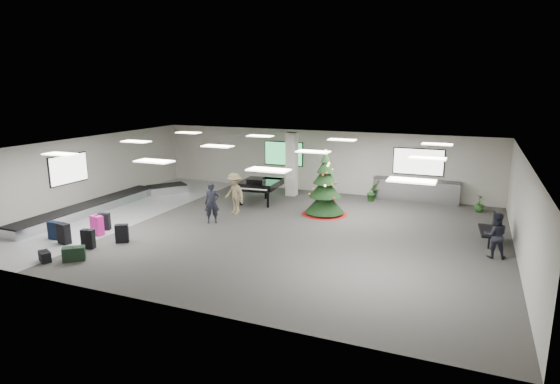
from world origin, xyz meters
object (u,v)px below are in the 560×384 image
at_px(bench, 491,228).
at_px(potted_plant_right, 480,203).
at_px(baggage_carousel, 107,204).
at_px(traveler_b, 235,194).
at_px(christmas_tree, 325,192).
at_px(traveler_bench, 496,235).
at_px(grand_piano, 260,184).
at_px(service_counter, 416,191).
at_px(potted_plant_left, 372,192).
at_px(traveler_a, 212,203).
at_px(pink_suitcase, 97,225).

xyz_separation_m(bench, potted_plant_right, (-0.36, 4.39, -0.18)).
relative_size(baggage_carousel, traveler_b, 5.34).
distance_m(christmas_tree, traveler_bench, 7.26).
bearing_deg(christmas_tree, grand_piano, 167.83).
relative_size(service_counter, traveler_bench, 2.69).
bearing_deg(potted_plant_left, grand_piano, -154.08).
relative_size(baggage_carousel, traveler_a, 5.86).
height_order(grand_piano, traveler_a, traveler_a).
xyz_separation_m(service_counter, potted_plant_right, (2.86, -0.82, -0.16)).
bearing_deg(traveler_a, christmas_tree, 7.96).
distance_m(service_counter, grand_piano, 7.51).
bearing_deg(traveler_a, bench, -21.01).
distance_m(service_counter, traveler_bench, 7.47).
relative_size(traveler_a, traveler_bench, 1.10).
distance_m(christmas_tree, traveler_b, 3.92).
height_order(service_counter, bench, service_counter).
distance_m(service_counter, potted_plant_left, 2.09).
height_order(pink_suitcase, potted_plant_right, pink_suitcase).
height_order(service_counter, grand_piano, grand_piano).
bearing_deg(potted_plant_right, traveler_b, -155.65).
height_order(service_counter, pink_suitcase, service_counter).
bearing_deg(traveler_bench, christmas_tree, -29.75).
relative_size(pink_suitcase, potted_plant_right, 1.01).
height_order(pink_suitcase, potted_plant_left, potted_plant_left).
distance_m(christmas_tree, bench, 6.75).
relative_size(baggage_carousel, potted_plant_right, 12.63).
bearing_deg(potted_plant_right, pink_suitcase, -145.59).
bearing_deg(grand_piano, traveler_a, -100.62).
height_order(christmas_tree, traveler_a, christmas_tree).
height_order(pink_suitcase, traveler_b, traveler_b).
distance_m(baggage_carousel, potted_plant_right, 16.77).
distance_m(baggage_carousel, potted_plant_left, 12.43).
distance_m(bench, traveler_bench, 1.50).
height_order(service_counter, traveler_a, traveler_a).
height_order(christmas_tree, bench, christmas_tree).
height_order(traveler_bench, potted_plant_left, traveler_bench).
relative_size(service_counter, pink_suitcase, 5.24).
height_order(pink_suitcase, christmas_tree, christmas_tree).
bearing_deg(potted_plant_right, grand_piano, -166.78).
distance_m(potted_plant_left, potted_plant_right, 4.82).
bearing_deg(baggage_carousel, christmas_tree, 16.95).
bearing_deg(grand_piano, traveler_bench, -24.22).
relative_size(grand_piano, potted_plant_left, 2.57).
xyz_separation_m(christmas_tree, potted_plant_left, (1.42, 3.12, -0.53)).
height_order(baggage_carousel, christmas_tree, christmas_tree).
relative_size(christmas_tree, traveler_bench, 1.91).
bearing_deg(service_counter, pink_suitcase, -136.39).
distance_m(christmas_tree, potted_plant_right, 6.95).
xyz_separation_m(grand_piano, traveler_a, (-0.39, -3.73, -0.06)).
xyz_separation_m(pink_suitcase, traveler_b, (3.37, 4.60, 0.53)).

